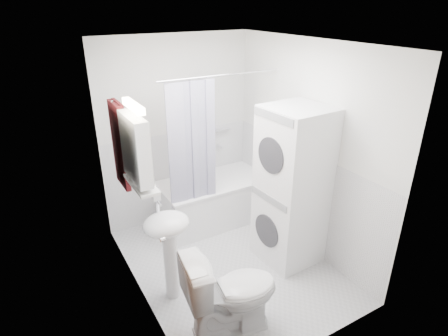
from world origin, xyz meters
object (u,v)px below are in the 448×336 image
washer_dryer (292,187)px  toilet (231,293)px  bathtub (218,197)px  sink (168,237)px

washer_dryer → toilet: washer_dryer is taller
bathtub → toilet: size_ratio=1.84×
bathtub → washer_dryer: bearing=-74.6°
sink → washer_dryer: 1.44m
washer_dryer → toilet: (-1.13, -0.60, -0.48)m
bathtub → toilet: toilet is taller
washer_dryer → toilet: bearing=-155.3°
washer_dryer → toilet: size_ratio=2.12×
sink → toilet: (0.30, -0.66, -0.29)m
bathtub → washer_dryer: (0.31, -1.11, 0.56)m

